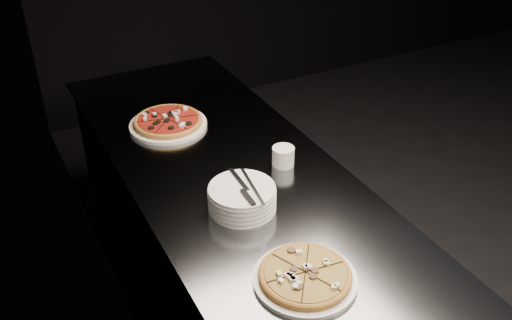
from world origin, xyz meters
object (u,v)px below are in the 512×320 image
plate_stack (242,198)px  pizza_tomato (168,122)px  cutlery (247,189)px  pizza_mushroom (305,276)px  counter (256,293)px  ramekin (283,156)px

plate_stack → pizza_tomato: bearing=91.8°
plate_stack → cutlery: 0.05m
pizza_mushroom → pizza_tomato: size_ratio=0.87×
counter → ramekin: ramekin is taller
pizza_tomato → cutlery: bearing=-87.5°
pizza_tomato → plate_stack: bearing=-88.2°
pizza_tomato → plate_stack: 0.64m
plate_stack → cutlery: (0.01, -0.02, 0.04)m
counter → pizza_mushroom: (-0.07, -0.42, 0.48)m
pizza_mushroom → plate_stack: bearing=90.6°
counter → pizza_mushroom: size_ratio=8.28×
pizza_mushroom → ramekin: ramekin is taller
pizza_tomato → cutlery: 0.66m
pizza_mushroom → pizza_tomato: bearing=91.3°
pizza_mushroom → cutlery: bearing=89.2°
pizza_tomato → ramekin: bearing=-60.0°
counter → pizza_tomato: size_ratio=7.21×
pizza_mushroom → pizza_tomato: (-0.02, 1.02, 0.00)m
pizza_tomato → plate_stack: (0.02, -0.64, 0.02)m
cutlery → counter: bearing=43.3°
pizza_tomato → ramekin: size_ratio=4.16×
plate_stack → cutlery: cutlery is taller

